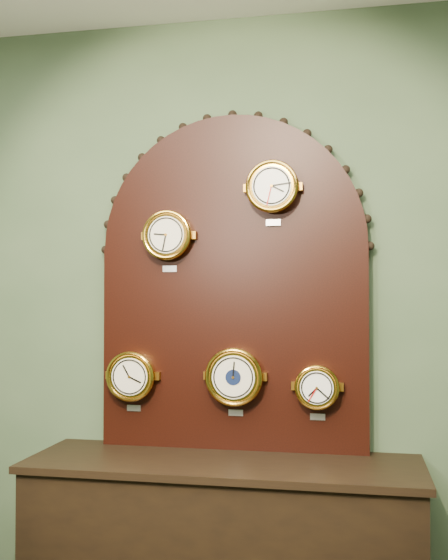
% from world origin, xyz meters
% --- Properties ---
extents(wall_back, '(4.00, 0.00, 4.00)m').
position_xyz_m(wall_back, '(0.00, 2.50, 1.40)').
color(wall_back, '#41573B').
rests_on(wall_back, ground).
extents(display_board, '(1.26, 0.06, 1.53)m').
position_xyz_m(display_board, '(0.00, 2.45, 1.63)').
color(display_board, black).
rests_on(display_board, shop_counter).
extents(roman_clock, '(0.22, 0.08, 0.28)m').
position_xyz_m(roman_clock, '(-0.28, 2.38, 1.79)').
color(roman_clock, gold).
rests_on(roman_clock, display_board).
extents(arabic_clock, '(0.23, 0.08, 0.28)m').
position_xyz_m(arabic_clock, '(0.19, 2.38, 1.99)').
color(arabic_clock, gold).
rests_on(arabic_clock, display_board).
extents(hygrometer, '(0.23, 0.08, 0.28)m').
position_xyz_m(hygrometer, '(-0.45, 2.38, 1.15)').
color(hygrometer, gold).
rests_on(hygrometer, display_board).
extents(barometer, '(0.26, 0.08, 0.31)m').
position_xyz_m(barometer, '(0.02, 2.38, 1.16)').
color(barometer, gold).
rests_on(barometer, display_board).
extents(tide_clock, '(0.19, 0.08, 0.24)m').
position_xyz_m(tide_clock, '(0.38, 2.38, 1.12)').
color(tide_clock, gold).
rests_on(tide_clock, display_board).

